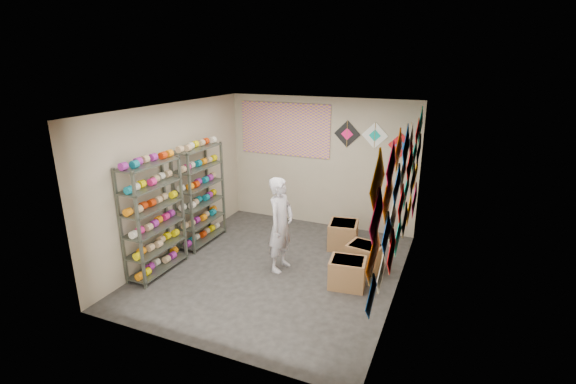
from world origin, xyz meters
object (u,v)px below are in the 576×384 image
at_px(carton_c, 343,235).
at_px(carton_b, 365,257).
at_px(shelf_rack_back, 200,195).
at_px(shopkeeper, 281,224).
at_px(carton_a, 347,273).
at_px(shelf_rack_front, 154,219).

bearing_deg(carton_c, carton_b, -59.59).
height_order(carton_b, carton_c, carton_c).
height_order(shelf_rack_back, shopkeeper, shelf_rack_back).
height_order(shopkeeper, carton_a, shopkeeper).
distance_m(shelf_rack_back, shopkeeper, 1.90).
relative_size(shelf_rack_front, carton_c, 3.33).
distance_m(shelf_rack_front, shelf_rack_back, 1.30).
xyz_separation_m(carton_a, carton_b, (0.12, 0.66, -0.00)).
relative_size(shelf_rack_front, shelf_rack_back, 1.00).
height_order(shelf_rack_front, carton_a, shelf_rack_front).
xyz_separation_m(shelf_rack_front, shelf_rack_back, (0.00, 1.30, 0.00)).
height_order(shopkeeper, carton_c, shopkeeper).
distance_m(shelf_rack_front, carton_b, 3.56).
relative_size(shelf_rack_front, shopkeeper, 1.18).
bearing_deg(carton_b, shelf_rack_front, -144.97).
xyz_separation_m(carton_a, carton_c, (-0.46, 1.36, 0.02)).
height_order(carton_a, carton_b, carton_a).
relative_size(shopkeeper, carton_c, 2.82).
xyz_separation_m(shelf_rack_back, carton_a, (3.05, -0.52, -0.72)).
bearing_deg(shelf_rack_front, carton_c, 39.47).
relative_size(shelf_rack_back, carton_c, 3.33).
bearing_deg(shopkeeper, carton_a, -90.32).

